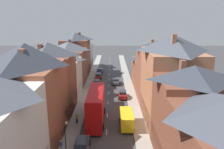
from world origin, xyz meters
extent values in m
cube|color=#A8A399|center=(-5.10, 38.00, 0.07)|extent=(2.20, 104.00, 0.14)
cube|color=#A8A399|center=(5.10, 38.00, 0.07)|extent=(2.20, 104.00, 0.14)
cube|color=silver|center=(0.00, 18.00, 0.01)|extent=(0.14, 1.80, 0.01)
cube|color=silver|center=(0.00, 24.00, 0.01)|extent=(0.14, 1.80, 0.01)
cube|color=silver|center=(0.00, 30.00, 0.01)|extent=(0.14, 1.80, 0.01)
cube|color=silver|center=(0.00, 36.00, 0.01)|extent=(0.14, 1.80, 0.01)
cube|color=silver|center=(0.00, 42.00, 0.01)|extent=(0.14, 1.80, 0.01)
cube|color=silver|center=(0.00, 48.00, 0.01)|extent=(0.14, 1.80, 0.01)
cube|color=silver|center=(0.00, 54.00, 0.01)|extent=(0.14, 1.80, 0.01)
cube|color=silver|center=(0.00, 60.00, 0.01)|extent=(0.14, 1.80, 0.01)
cube|color=silver|center=(0.00, 66.00, 0.01)|extent=(0.14, 1.80, 0.01)
cube|color=silver|center=(0.00, 72.00, 0.01)|extent=(0.14, 1.80, 0.01)
cube|color=silver|center=(0.00, 78.00, 0.01)|extent=(0.14, 1.80, 0.01)
cube|color=silver|center=(0.00, 84.00, 0.01)|extent=(0.14, 1.80, 0.01)
cube|color=#935138|center=(-10.20, 15.69, 5.39)|extent=(8.00, 11.11, 10.77)
cube|color=black|center=(-6.26, 15.69, 1.60)|extent=(0.12, 10.22, 3.20)
pyramid|color=#383D47|center=(-10.20, 15.69, 12.20)|extent=(8.00, 11.11, 2.86)
cube|color=#99664C|center=(-9.95, 14.09, 12.65)|extent=(0.60, 0.90, 0.90)
cube|color=brown|center=(-10.20, 25.56, 5.23)|extent=(8.00, 8.63, 10.46)
cube|color=maroon|center=(-6.26, 25.56, 1.60)|extent=(0.12, 7.94, 3.20)
pyramid|color=#474C56|center=(-10.20, 25.56, 11.60)|extent=(8.00, 8.63, 2.29)
cube|color=brown|center=(-11.11, 24.36, 12.07)|extent=(0.60, 0.90, 0.94)
cube|color=beige|center=(-10.20, 33.94, 4.08)|extent=(8.00, 8.14, 8.15)
cube|color=navy|center=(-6.26, 33.94, 1.60)|extent=(0.12, 7.49, 3.20)
pyramid|color=#565B66|center=(-10.20, 33.94, 9.12)|extent=(8.00, 8.14, 1.94)
cube|color=brown|center=(-8.75, 32.26, 9.79)|extent=(0.60, 0.90, 1.33)
cube|color=brown|center=(-10.64, 31.57, 9.64)|extent=(0.60, 0.90, 1.04)
cube|color=brown|center=(-10.20, 43.69, 4.46)|extent=(8.00, 11.36, 8.92)
cube|color=navy|center=(-6.26, 43.69, 1.60)|extent=(0.12, 10.45, 3.20)
pyramid|color=#565B66|center=(-10.20, 43.69, 10.00)|extent=(8.00, 11.36, 2.16)
cube|color=brown|center=(-9.93, 44.01, 10.78)|extent=(0.60, 0.90, 1.56)
cube|color=brown|center=(-11.76, 45.90, 10.48)|extent=(0.60, 0.90, 0.96)
cube|color=brown|center=(-10.20, 54.05, 5.32)|extent=(8.00, 9.37, 10.64)
cube|color=maroon|center=(-6.26, 54.05, 1.60)|extent=(0.12, 8.62, 3.20)
pyramid|color=#474C56|center=(-10.20, 54.05, 11.69)|extent=(8.00, 9.37, 2.10)
cube|color=brown|center=(-8.88, 54.03, 12.23)|extent=(0.60, 0.90, 1.09)
cube|color=beige|center=(-10.20, 63.11, 4.02)|extent=(8.00, 8.74, 8.04)
cube|color=black|center=(-6.26, 63.11, 1.60)|extent=(0.12, 8.05, 3.20)
pyramid|color=#565B66|center=(-10.20, 63.11, 8.97)|extent=(8.00, 8.74, 1.86)
cube|color=brown|center=(-11.80, 62.98, 9.73)|extent=(0.60, 0.90, 1.53)
cube|color=brown|center=(-10.65, 62.78, 9.75)|extent=(0.60, 0.90, 1.57)
cube|color=brown|center=(10.20, 12.35, 4.90)|extent=(8.00, 7.45, 9.79)
cube|color=olive|center=(6.26, 12.35, 1.60)|extent=(0.12, 6.86, 3.20)
pyramid|color=#383D47|center=(10.20, 12.35, 10.63)|extent=(8.00, 7.45, 1.67)
cube|color=brown|center=(8.98, 12.85, 11.29)|extent=(0.60, 0.90, 1.32)
cube|color=#B2704C|center=(10.20, 21.97, 5.90)|extent=(8.00, 11.78, 11.79)
cube|color=#1E5133|center=(6.26, 21.97, 1.60)|extent=(0.12, 10.84, 3.20)
pyramid|color=#474C56|center=(10.20, 21.97, 13.04)|extent=(8.00, 11.78, 2.49)
cube|color=#99664C|center=(9.63, 19.61, 13.76)|extent=(0.60, 0.90, 1.43)
cube|color=#935138|center=(10.20, 31.82, 5.41)|extent=(8.00, 7.93, 10.82)
cube|color=black|center=(6.26, 31.82, 1.60)|extent=(0.12, 7.29, 3.20)
pyramid|color=#383D47|center=(10.20, 31.82, 11.65)|extent=(8.00, 7.93, 1.66)
cube|color=#99664C|center=(8.93, 32.31, 12.14)|extent=(0.60, 0.90, 0.99)
cube|color=#935138|center=(10.20, 40.98, 3.50)|extent=(8.00, 10.39, 7.00)
cube|color=#1E5133|center=(6.26, 40.98, 1.60)|extent=(0.12, 9.56, 3.20)
pyramid|color=#383D47|center=(10.20, 40.98, 8.04)|extent=(8.00, 10.39, 2.06)
cube|color=brown|center=(11.62, 43.28, 8.72)|extent=(0.60, 0.90, 1.36)
cube|color=brown|center=(11.49, 39.90, 8.80)|extent=(0.60, 0.90, 1.52)
cube|color=#B70F0F|center=(-1.80, 21.61, 1.65)|extent=(2.44, 10.80, 2.50)
cube|color=#B70F0F|center=(-1.80, 21.61, 4.05)|extent=(2.44, 10.58, 2.30)
cube|color=#B70F0F|center=(-1.80, 21.61, 5.25)|extent=(2.39, 10.37, 0.10)
cube|color=#28333D|center=(-1.80, 26.96, 1.85)|extent=(2.20, 0.10, 1.20)
cube|color=#28333D|center=(-1.80, 26.96, 4.15)|extent=(2.20, 0.10, 1.10)
cube|color=#28333D|center=(-2.99, 21.61, 1.90)|extent=(0.06, 9.18, 0.90)
cube|color=#28333D|center=(-2.99, 21.61, 4.15)|extent=(0.06, 9.18, 0.90)
cube|color=yellow|center=(-1.80, 26.96, 4.95)|extent=(1.34, 0.08, 0.32)
cylinder|color=black|center=(-3.02, 24.96, 0.50)|extent=(0.30, 1.00, 1.00)
cylinder|color=black|center=(-0.58, 24.96, 0.50)|extent=(0.30, 1.00, 1.00)
cylinder|color=black|center=(-3.02, 18.64, 0.50)|extent=(0.30, 1.00, 1.00)
cylinder|color=black|center=(-0.58, 18.64, 0.50)|extent=(0.30, 1.00, 1.00)
cube|color=#4C515B|center=(1.80, 43.34, 0.65)|extent=(1.70, 4.43, 0.69)
cube|color=#28333D|center=(1.80, 43.12, 1.30)|extent=(1.46, 2.21, 0.60)
cylinder|color=black|center=(0.95, 44.71, 0.31)|extent=(0.20, 0.62, 0.62)
cylinder|color=black|center=(2.65, 44.71, 0.31)|extent=(0.20, 0.62, 0.62)
cylinder|color=black|center=(0.95, 41.97, 0.31)|extent=(0.20, 0.62, 0.62)
cylinder|color=black|center=(2.65, 41.97, 0.31)|extent=(0.20, 0.62, 0.62)
cube|color=maroon|center=(3.10, 32.76, 0.69)|extent=(1.70, 3.91, 0.75)
cube|color=#28333D|center=(3.10, 32.57, 1.36)|extent=(1.46, 1.96, 0.60)
cylinder|color=black|center=(2.25, 33.98, 0.31)|extent=(0.20, 0.62, 0.62)
cylinder|color=black|center=(3.95, 33.98, 0.31)|extent=(0.20, 0.62, 0.62)
cylinder|color=black|center=(2.25, 31.55, 0.31)|extent=(0.20, 0.62, 0.62)
cylinder|color=black|center=(3.95, 31.55, 0.31)|extent=(0.20, 0.62, 0.62)
cube|color=maroon|center=(-3.10, 48.63, 0.66)|extent=(1.70, 4.21, 0.71)
cube|color=#28333D|center=(-3.10, 48.42, 1.32)|extent=(1.46, 2.10, 0.60)
cylinder|color=black|center=(-3.95, 49.94, 0.31)|extent=(0.20, 0.62, 0.62)
cylinder|color=black|center=(-2.25, 49.94, 0.31)|extent=(0.20, 0.62, 0.62)
cylinder|color=black|center=(-3.95, 47.33, 0.31)|extent=(0.20, 0.62, 0.62)
cylinder|color=black|center=(-2.25, 47.33, 0.31)|extent=(0.20, 0.62, 0.62)
cube|color=maroon|center=(-3.10, 41.44, 0.70)|extent=(1.70, 4.10, 0.77)
cube|color=#28333D|center=(-3.10, 41.23, 1.38)|extent=(1.46, 2.05, 0.60)
cylinder|color=black|center=(-3.95, 42.71, 0.31)|extent=(0.20, 0.62, 0.62)
cylinder|color=black|center=(-2.25, 42.71, 0.31)|extent=(0.20, 0.62, 0.62)
cylinder|color=black|center=(-3.95, 40.17, 0.31)|extent=(0.20, 0.62, 0.62)
cylinder|color=black|center=(-2.25, 40.17, 0.31)|extent=(0.20, 0.62, 0.62)
cube|color=navy|center=(-3.10, 55.08, 0.65)|extent=(1.70, 4.47, 0.69)
cube|color=#28333D|center=(-3.10, 54.85, 1.30)|extent=(1.46, 2.23, 0.60)
cylinder|color=black|center=(-3.95, 56.46, 0.31)|extent=(0.20, 0.62, 0.62)
cylinder|color=black|center=(-2.25, 56.46, 0.31)|extent=(0.20, 0.62, 0.62)
cylinder|color=black|center=(-3.95, 53.69, 0.31)|extent=(0.20, 0.62, 0.62)
cylinder|color=black|center=(-2.25, 53.69, 0.31)|extent=(0.20, 0.62, 0.62)
cube|color=#4C515B|center=(-3.10, 13.22, 0.66)|extent=(1.70, 4.23, 0.71)
cube|color=#28333D|center=(-3.10, 13.01, 1.32)|extent=(1.46, 2.11, 0.60)
cylinder|color=black|center=(-3.95, 14.53, 0.31)|extent=(0.20, 0.62, 0.62)
cylinder|color=black|center=(-2.25, 14.53, 0.31)|extent=(0.20, 0.62, 0.62)
cube|color=yellow|center=(3.10, 19.68, 1.36)|extent=(1.96, 5.20, 2.10)
cube|color=#28333D|center=(3.10, 22.23, 1.66)|extent=(1.76, 0.10, 0.90)
cylinder|color=black|center=(2.12, 21.24, 0.36)|extent=(0.24, 0.72, 0.72)
cylinder|color=black|center=(4.08, 21.24, 0.36)|extent=(0.24, 0.72, 0.72)
cylinder|color=black|center=(2.12, 18.12, 0.36)|extent=(0.24, 0.72, 0.72)
cylinder|color=black|center=(4.08, 18.12, 0.36)|extent=(0.24, 0.72, 0.72)
cylinder|color=gray|center=(-5.73, 12.83, 0.56)|extent=(0.14, 0.14, 0.84)
cylinder|color=gray|center=(-5.55, 12.83, 0.56)|extent=(0.14, 0.14, 0.84)
cube|color=#2D4C9E|center=(-5.64, 12.83, 1.25)|extent=(0.36, 0.22, 0.54)
sphere|color=beige|center=(-5.64, 12.83, 1.64)|extent=(0.22, 0.22, 0.22)
cylinder|color=#23232D|center=(-4.97, 20.62, 0.56)|extent=(0.14, 0.14, 0.84)
cylinder|color=#23232D|center=(-4.79, 20.62, 0.56)|extent=(0.14, 0.14, 0.84)
cube|color=gold|center=(-4.88, 20.62, 1.25)|extent=(0.36, 0.22, 0.54)
sphere|color=#9E7051|center=(-4.88, 20.62, 1.64)|extent=(0.22, 0.22, 0.22)
cylinder|color=black|center=(-4.25, 9.49, 2.75)|extent=(0.12, 0.12, 5.50)
cylinder|color=black|center=(-4.25, 9.94, 5.40)|extent=(0.08, 0.90, 0.08)
cube|color=beige|center=(-4.25, 10.39, 5.32)|extent=(0.20, 0.32, 0.20)
camera|label=1|loc=(0.82, -11.77, 16.49)|focal=35.00mm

